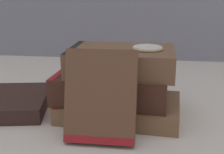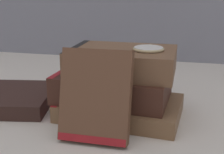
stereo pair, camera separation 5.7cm
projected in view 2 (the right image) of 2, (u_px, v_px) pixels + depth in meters
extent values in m
plane|color=beige|center=(96.00, 117.00, 0.60)|extent=(3.00, 3.00, 0.00)
cube|color=brown|center=(121.00, 108.00, 0.61)|extent=(0.24, 0.17, 0.03)
cube|color=maroon|center=(70.00, 102.00, 0.64)|extent=(0.02, 0.15, 0.03)
cube|color=#422319|center=(113.00, 86.00, 0.61)|extent=(0.22, 0.15, 0.05)
cube|color=maroon|center=(66.00, 81.00, 0.64)|extent=(0.02, 0.14, 0.05)
cube|color=brown|center=(123.00, 61.00, 0.59)|extent=(0.20, 0.14, 0.05)
cube|color=black|center=(77.00, 58.00, 0.61)|extent=(0.01, 0.14, 0.05)
cube|color=#331E19|center=(6.00, 98.00, 0.66)|extent=(0.22, 0.20, 0.03)
cube|color=brown|center=(96.00, 96.00, 0.50)|extent=(0.11, 0.06, 0.15)
cube|color=maroon|center=(93.00, 138.00, 0.51)|extent=(0.11, 0.03, 0.02)
cylinder|color=silver|center=(149.00, 49.00, 0.57)|extent=(0.05, 0.05, 0.01)
torus|color=tan|center=(149.00, 49.00, 0.57)|extent=(0.06, 0.06, 0.01)
sphere|color=tan|center=(150.00, 46.00, 0.60)|extent=(0.01, 0.01, 0.01)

